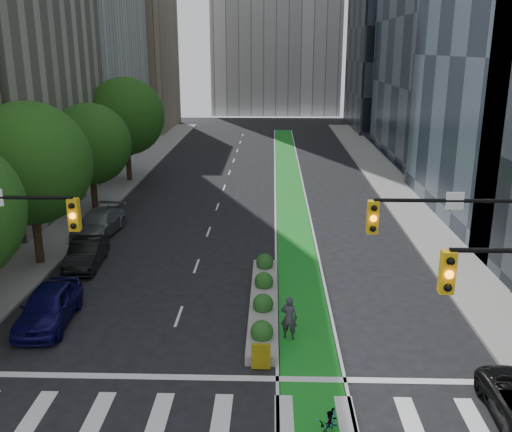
# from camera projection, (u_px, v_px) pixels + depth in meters

# --- Properties ---
(ground) EXTENTS (160.00, 160.00, 0.00)m
(ground) POSITION_uv_depth(u_px,v_px,m) (224.00, 398.00, 19.17)
(ground) COLOR black
(ground) RESTS_ON ground
(sidewalk_left) EXTENTS (3.60, 90.00, 0.15)m
(sidewalk_left) POSITION_uv_depth(u_px,v_px,m) (97.00, 201.00, 43.44)
(sidewalk_left) COLOR gray
(sidewalk_left) RESTS_ON ground
(sidewalk_right) EXTENTS (3.60, 90.00, 0.15)m
(sidewalk_right) POSITION_uv_depth(u_px,v_px,m) (408.00, 204.00, 42.77)
(sidewalk_right) COLOR gray
(sidewalk_right) RESTS_ON ground
(bike_lane_paint) EXTENTS (2.20, 70.00, 0.01)m
(bike_lane_paint) POSITION_uv_depth(u_px,v_px,m) (289.00, 188.00, 47.84)
(bike_lane_paint) COLOR #198B22
(bike_lane_paint) RESTS_ON ground
(building_tan_far) EXTENTS (14.00, 16.00, 26.00)m
(building_tan_far) POSITION_uv_depth(u_px,v_px,m) (119.00, 35.00, 79.31)
(building_tan_far) COLOR tan
(building_tan_far) RESTS_ON ground
(building_dark_end) EXTENTS (14.00, 18.00, 28.00)m
(building_dark_end) POSITION_uv_depth(u_px,v_px,m) (405.00, 28.00, 79.81)
(building_dark_end) COLOR black
(building_dark_end) RESTS_ON ground
(tree_mid) EXTENTS (6.40, 6.40, 8.78)m
(tree_mid) POSITION_uv_depth(u_px,v_px,m) (29.00, 164.00, 29.40)
(tree_mid) COLOR black
(tree_mid) RESTS_ON ground
(tree_midfar) EXTENTS (5.60, 5.60, 7.76)m
(tree_midfar) POSITION_uv_depth(u_px,v_px,m) (90.00, 144.00, 39.16)
(tree_midfar) COLOR black
(tree_midfar) RESTS_ON ground
(tree_far) EXTENTS (6.60, 6.60, 9.00)m
(tree_far) POSITION_uv_depth(u_px,v_px,m) (126.00, 116.00, 48.54)
(tree_far) COLOR black
(tree_far) RESTS_ON ground
(signal_right) EXTENTS (5.82, 0.51, 7.20)m
(signal_right) POSITION_uv_depth(u_px,v_px,m) (496.00, 262.00, 18.01)
(signal_right) COLOR black
(signal_right) RESTS_ON ground
(median_planter) EXTENTS (1.20, 10.26, 1.10)m
(median_planter) POSITION_uv_depth(u_px,v_px,m) (263.00, 300.00, 25.77)
(median_planter) COLOR gray
(median_planter) RESTS_ON ground
(bicycle) EXTENTS (1.14, 1.96, 0.97)m
(bicycle) POSITION_uv_depth(u_px,v_px,m) (329.00, 425.00, 17.02)
(bicycle) COLOR gray
(bicycle) RESTS_ON ground
(cyclist) EXTENTS (0.76, 0.59, 1.84)m
(cyclist) POSITION_uv_depth(u_px,v_px,m) (289.00, 318.00, 22.85)
(cyclist) COLOR #36323C
(cyclist) RESTS_ON ground
(parked_car_left_near) EXTENTS (2.19, 4.91, 1.64)m
(parked_car_left_near) POSITION_uv_depth(u_px,v_px,m) (49.00, 306.00, 24.12)
(parked_car_left_near) COLOR #0E0B47
(parked_car_left_near) RESTS_ON ground
(parked_car_left_mid) EXTENTS (1.84, 4.53, 1.46)m
(parked_car_left_mid) POSITION_uv_depth(u_px,v_px,m) (86.00, 253.00, 30.58)
(parked_car_left_mid) COLOR black
(parked_car_left_mid) RESTS_ON ground
(parked_car_left_far) EXTENTS (2.59, 5.47, 1.54)m
(parked_car_left_far) POSITION_uv_depth(u_px,v_px,m) (99.00, 223.00, 35.67)
(parked_car_left_far) COLOR slate
(parked_car_left_far) RESTS_ON ground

